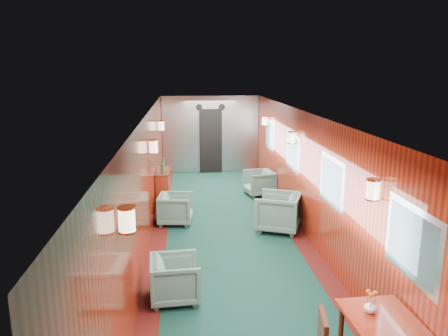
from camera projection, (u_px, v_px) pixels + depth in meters
name	position (u px, v px, depth m)	size (l,w,h in m)	color
room	(232.00, 159.00, 7.73)	(12.00, 12.10, 2.40)	#0D3229
bulkhead	(211.00, 135.00, 13.57)	(2.98, 0.17, 2.39)	#AEB0B5
windows_right	(309.00, 165.00, 8.15)	(0.02, 8.60, 0.80)	silver
wall_sconces	(228.00, 145.00, 8.25)	(2.97, 7.97, 0.25)	#F7EAC0
dining_table	(384.00, 332.00, 4.39)	(0.72, 1.00, 0.74)	maroon
credenza	(163.00, 188.00, 10.22)	(0.31, 1.00, 1.17)	maroon
flower_vase	(371.00, 306.00, 4.51)	(0.13, 0.13, 0.14)	silver
armchair_left_near	(175.00, 279.00, 6.14)	(0.67, 0.69, 0.63)	#1D433E
armchair_left_far	(176.00, 209.00, 9.19)	(0.68, 0.70, 0.64)	#1D433E
armchair_right_near	(278.00, 212.00, 8.79)	(0.82, 0.85, 0.77)	#1D433E
armchair_right_far	(259.00, 183.00, 11.26)	(0.69, 0.71, 0.64)	#1D433E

